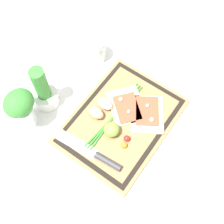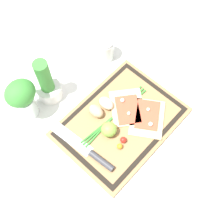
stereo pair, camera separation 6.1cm
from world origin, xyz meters
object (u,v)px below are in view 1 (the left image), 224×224
(egg_brown, at_px, (96,113))
(knife, at_px, (97,156))
(cherry_tomato_yellow, at_px, (124,145))
(lime, at_px, (111,130))
(herb_pot, at_px, (44,92))
(herb_glass, at_px, (21,107))
(cherry_tomato_red, at_px, (127,138))
(pizza_slice_near, at_px, (147,114))
(sauce_jar, at_px, (96,51))
(pizza_slice_far, at_px, (126,106))
(egg_pink, at_px, (105,104))

(egg_brown, bearing_deg, knife, -142.19)
(cherry_tomato_yellow, bearing_deg, lime, 76.35)
(egg_brown, distance_m, herb_pot, 0.20)
(herb_glass, bearing_deg, egg_brown, -50.73)
(cherry_tomato_red, height_order, herb_pot, herb_pot)
(cherry_tomato_red, bearing_deg, cherry_tomato_yellow, -166.19)
(pizza_slice_near, height_order, knife, pizza_slice_near)
(herb_pot, relative_size, sauce_jar, 2.09)
(pizza_slice_near, relative_size, pizza_slice_far, 1.01)
(knife, xyz_separation_m, egg_brown, (0.12, 0.10, 0.01))
(knife, relative_size, cherry_tomato_red, 12.54)
(herb_glass, bearing_deg, cherry_tomato_yellow, -71.04)
(cherry_tomato_yellow, bearing_deg, herb_pot, 92.63)
(pizza_slice_near, xyz_separation_m, egg_brown, (-0.11, 0.15, 0.01))
(cherry_tomato_red, relative_size, cherry_tomato_yellow, 1.11)
(lime, relative_size, sauce_jar, 0.57)
(pizza_slice_near, xyz_separation_m, knife, (-0.24, 0.05, 0.00))
(cherry_tomato_red, distance_m, sauce_jar, 0.39)
(herb_glass, bearing_deg, cherry_tomato_red, -66.94)
(pizza_slice_far, relative_size, cherry_tomato_yellow, 9.45)
(egg_brown, xyz_separation_m, herb_pot, (-0.06, 0.19, 0.03))
(egg_brown, xyz_separation_m, sauce_jar, (0.22, 0.16, 0.01))
(egg_pink, height_order, sauce_jar, sauce_jar)
(pizza_slice_far, height_order, egg_brown, egg_brown)
(pizza_slice_far, xyz_separation_m, knife, (-0.22, -0.03, 0.00))
(egg_pink, xyz_separation_m, herb_glass, (-0.21, 0.20, 0.08))
(egg_pink, xyz_separation_m, lime, (-0.07, -0.08, 0.01))
(egg_brown, height_order, herb_pot, herb_pot)
(egg_pink, relative_size, herb_glass, 0.32)
(lime, xyz_separation_m, herb_glass, (-0.13, 0.28, 0.07))
(sauce_jar, bearing_deg, egg_pink, -135.45)
(cherry_tomato_yellow, xyz_separation_m, herb_pot, (-0.02, 0.34, 0.04))
(egg_brown, height_order, egg_pink, same)
(knife, bearing_deg, cherry_tomato_yellow, -32.81)
(herb_glass, bearing_deg, sauce_jar, -4.77)
(lime, bearing_deg, knife, -173.37)
(herb_pot, height_order, sauce_jar, herb_pot)
(egg_brown, relative_size, herb_pot, 0.29)
(pizza_slice_far, height_order, knife, pizza_slice_far)
(pizza_slice_near, relative_size, sauce_jar, 1.96)
(knife, height_order, herb_glass, herb_glass)
(pizza_slice_far, distance_m, herb_pot, 0.31)
(knife, xyz_separation_m, lime, (0.10, 0.01, 0.02))
(pizza_slice_near, bearing_deg, cherry_tomato_red, 177.75)
(lime, bearing_deg, pizza_slice_near, -25.51)
(pizza_slice_far, bearing_deg, herb_pot, 119.45)
(knife, relative_size, egg_pink, 4.72)
(pizza_slice_near, relative_size, egg_brown, 3.23)
(pizza_slice_near, xyz_separation_m, lime, (-0.14, 0.06, 0.02))
(cherry_tomato_yellow, relative_size, herb_glass, 0.11)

